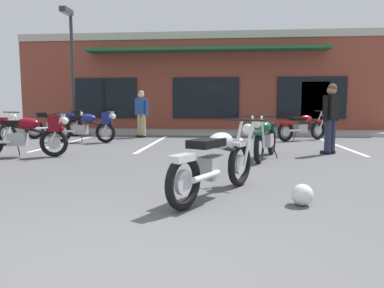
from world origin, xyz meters
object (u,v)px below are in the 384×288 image
at_px(motorcycle_red_sportbike, 303,126).
at_px(parking_lot_lamp_post, 71,54).
at_px(motorcycle_silver_naked, 26,134).
at_px(helmet_on_pavement, 302,195).
at_px(motorcycle_black_cruiser, 266,138).
at_px(motorcycle_blue_standard, 58,123).
at_px(person_by_back_row, 141,111).
at_px(person_near_building, 331,114).
at_px(motorcycle_foreground_classic, 216,161).
at_px(motorcycle_green_cafe_racer, 87,126).

height_order(motorcycle_red_sportbike, parking_lot_lamp_post, parking_lot_lamp_post).
height_order(motorcycle_silver_naked, helmet_on_pavement, motorcycle_silver_naked).
xyz_separation_m(motorcycle_black_cruiser, motorcycle_blue_standard, (-6.86, 4.48, 0.07)).
height_order(motorcycle_silver_naked, motorcycle_blue_standard, same).
bearing_deg(parking_lot_lamp_post, helmet_on_pavement, -53.22).
bearing_deg(person_by_back_row, parking_lot_lamp_post, 168.60).
bearing_deg(motorcycle_red_sportbike, person_by_back_row, 173.80).
bearing_deg(motorcycle_red_sportbike, person_near_building, -90.89).
relative_size(motorcycle_silver_naked, helmet_on_pavement, 8.09).
relative_size(helmet_on_pavement, parking_lot_lamp_post, 0.06).
xyz_separation_m(motorcycle_black_cruiser, motorcycle_silver_naked, (-5.37, -0.21, 0.07)).
bearing_deg(motorcycle_foreground_classic, person_near_building, 58.09).
xyz_separation_m(motorcycle_green_cafe_racer, helmet_on_pavement, (5.20, -6.53, -0.40)).
xyz_separation_m(motorcycle_black_cruiser, person_near_building, (1.62, 0.89, 0.49)).
bearing_deg(person_by_back_row, motorcycle_blue_standard, -175.44).
bearing_deg(motorcycle_black_cruiser, motorcycle_silver_naked, -177.71).
bearing_deg(motorcycle_red_sportbike, motorcycle_blue_standard, 177.56).
height_order(motorcycle_blue_standard, motorcycle_green_cafe_racer, same).
bearing_deg(motorcycle_red_sportbike, motorcycle_silver_naked, -148.39).
distance_m(motorcycle_black_cruiser, person_by_back_row, 6.12).
distance_m(motorcycle_blue_standard, helmet_on_pavement, 10.66).
relative_size(motorcycle_black_cruiser, person_by_back_row, 1.22).
xyz_separation_m(motorcycle_red_sportbike, motorcycle_silver_naked, (-7.03, -4.33, 0.07)).
height_order(motorcycle_red_sportbike, person_near_building, person_near_building).
xyz_separation_m(motorcycle_green_cafe_racer, person_near_building, (6.79, -1.99, 0.42)).
bearing_deg(person_near_building, helmet_on_pavement, -109.28).
xyz_separation_m(motorcycle_silver_naked, motorcycle_blue_standard, (-1.49, 4.69, 0.00)).
xyz_separation_m(motorcycle_red_sportbike, motorcycle_blue_standard, (-8.52, 0.36, 0.07)).
height_order(motorcycle_silver_naked, person_near_building, person_near_building).
height_order(motorcycle_silver_naked, parking_lot_lamp_post, parking_lot_lamp_post).
bearing_deg(motorcycle_silver_naked, person_by_back_row, 73.12).
distance_m(motorcycle_black_cruiser, person_near_building, 1.91).
height_order(motorcycle_foreground_classic, helmet_on_pavement, motorcycle_foreground_classic).
relative_size(motorcycle_foreground_classic, motorcycle_blue_standard, 1.13).
bearing_deg(motorcycle_green_cafe_racer, helmet_on_pavement, -51.47).
bearing_deg(motorcycle_blue_standard, motorcycle_red_sportbike, -2.44).
relative_size(motorcycle_red_sportbike, person_near_building, 1.10).
height_order(motorcycle_green_cafe_racer, person_by_back_row, person_by_back_row).
height_order(motorcycle_silver_naked, motorcycle_green_cafe_racer, same).
height_order(motorcycle_black_cruiser, parking_lot_lamp_post, parking_lot_lamp_post).
bearing_deg(motorcycle_foreground_classic, motorcycle_black_cruiser, 73.18).
bearing_deg(motorcycle_green_cafe_racer, motorcycle_black_cruiser, -29.09).
bearing_deg(motorcycle_black_cruiser, motorcycle_red_sportbike, 67.96).
bearing_deg(helmet_on_pavement, parking_lot_lamp_post, 126.78).
xyz_separation_m(motorcycle_black_cruiser, helmet_on_pavement, (0.03, -3.65, -0.33)).
relative_size(motorcycle_black_cruiser, parking_lot_lamp_post, 0.44).
relative_size(person_by_back_row, person_near_building, 1.00).
relative_size(motorcycle_foreground_classic, motorcycle_green_cafe_racer, 0.91).
height_order(motorcycle_foreground_classic, motorcycle_blue_standard, same).
height_order(motorcycle_foreground_classic, person_by_back_row, person_by_back_row).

